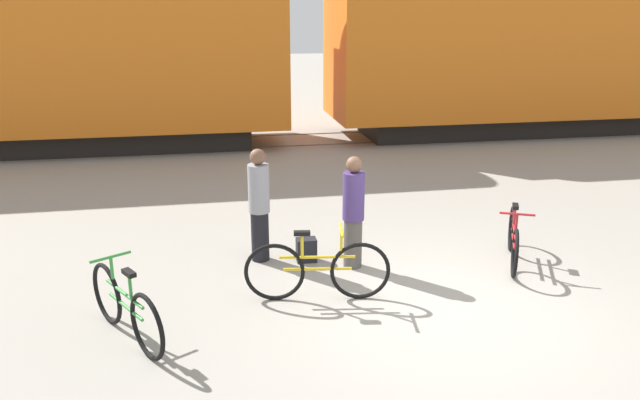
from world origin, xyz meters
name	(u,v)px	position (x,y,z in m)	size (l,w,h in m)	color
ground_plane	(446,308)	(0.00, 0.00, 0.00)	(80.00, 80.00, 0.00)	gray
freight_train	(308,27)	(0.00, 9.95, 2.93)	(51.27, 2.93, 5.54)	black
rail_near	(313,145)	(0.00, 9.24, 0.01)	(63.27, 0.07, 0.01)	#4C4238
rail_far	(305,134)	(0.00, 10.67, 0.01)	(63.27, 0.07, 0.01)	#4C4238
bicycle_yellow	(317,270)	(-1.48, 0.53, 0.39)	(1.79, 0.46, 0.93)	black
bicycle_maroon	(513,239)	(1.43, 1.16, 0.36)	(0.73, 1.53, 0.83)	black
bicycle_green	(126,308)	(-3.68, -0.04, 0.38)	(0.92, 1.52, 0.90)	black
person_in_grey	(259,205)	(-2.05, 1.92, 0.83)	(0.30, 0.30, 1.62)	black
person_in_purple	(353,212)	(-0.81, 1.45, 0.80)	(0.30, 0.30, 1.58)	#514C47
backpack	(306,250)	(-1.42, 1.74, 0.17)	(0.28, 0.20, 0.34)	black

